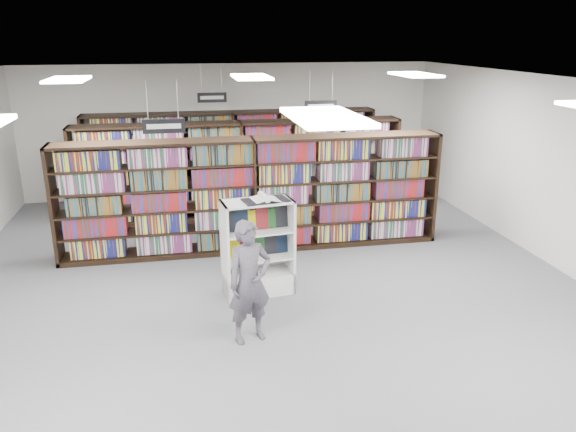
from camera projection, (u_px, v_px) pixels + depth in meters
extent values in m
plane|color=#4E4E53|center=(272.00, 294.00, 8.74)|extent=(12.00, 12.00, 0.00)
cube|color=white|center=(270.00, 84.00, 7.76)|extent=(10.00, 12.00, 0.10)
cube|color=silver|center=(231.00, 130.00, 13.85)|extent=(10.00, 0.10, 3.20)
cube|color=silver|center=(573.00, 179.00, 9.17)|extent=(0.10, 12.00, 3.20)
cube|color=black|center=(254.00, 195.00, 10.29)|extent=(7.00, 0.60, 2.10)
cube|color=maroon|center=(254.00, 195.00, 10.29)|extent=(6.88, 0.42, 1.98)
cube|color=black|center=(241.00, 170.00, 12.15)|extent=(7.00, 0.60, 2.10)
cube|color=maroon|center=(241.00, 170.00, 12.15)|extent=(6.88, 0.42, 1.98)
cube|color=black|center=(233.00, 155.00, 13.74)|extent=(7.00, 0.60, 2.10)
cube|color=maroon|center=(233.00, 155.00, 13.74)|extent=(6.88, 0.42, 1.98)
cylinder|color=#B2B2B7|center=(147.00, 100.00, 8.46)|extent=(0.01, 0.01, 0.58)
cylinder|color=#B2B2B7|center=(177.00, 100.00, 8.55)|extent=(0.01, 0.01, 0.58)
cube|color=black|center=(164.00, 126.00, 8.63)|extent=(0.65, 0.02, 0.22)
cube|color=silver|center=(164.00, 126.00, 8.62)|extent=(0.52, 0.00, 0.08)
cylinder|color=#B2B2B7|center=(310.00, 86.00, 10.88)|extent=(0.01, 0.01, 0.58)
cylinder|color=#B2B2B7|center=(332.00, 85.00, 10.96)|extent=(0.01, 0.01, 0.58)
cube|color=black|center=(321.00, 106.00, 11.04)|extent=(0.65, 0.02, 0.22)
cube|color=silver|center=(321.00, 106.00, 11.03)|extent=(0.52, 0.00, 0.08)
cylinder|color=#B2B2B7|center=(201.00, 79.00, 12.38)|extent=(0.01, 0.01, 0.58)
cylinder|color=#B2B2B7|center=(222.00, 79.00, 12.46)|extent=(0.01, 0.01, 0.58)
cube|color=black|center=(212.00, 98.00, 12.54)|extent=(0.65, 0.02, 0.22)
cube|color=silver|center=(212.00, 98.00, 12.53)|extent=(0.52, 0.00, 0.08)
cube|color=white|center=(325.00, 117.00, 4.97)|extent=(0.60, 1.20, 0.04)
cube|color=white|center=(68.00, 80.00, 9.09)|extent=(0.60, 1.20, 0.04)
cube|color=white|center=(251.00, 77.00, 9.64)|extent=(0.60, 1.20, 0.04)
cube|color=white|center=(415.00, 75.00, 10.19)|extent=(0.60, 1.20, 0.04)
cube|color=white|center=(258.00, 282.00, 8.78)|extent=(1.12, 0.66, 0.32)
cube|color=white|center=(225.00, 251.00, 8.44)|extent=(0.11, 0.53, 1.49)
cube|color=white|center=(290.00, 244.00, 8.75)|extent=(0.11, 0.53, 1.49)
cube|color=white|center=(254.00, 242.00, 8.82)|extent=(1.06, 0.16, 1.49)
cube|color=white|center=(257.00, 202.00, 8.37)|extent=(1.12, 0.66, 0.03)
cube|color=white|center=(258.00, 257.00, 8.65)|extent=(1.04, 0.61, 0.02)
cube|color=white|center=(258.00, 231.00, 8.51)|extent=(1.04, 0.61, 0.02)
cube|color=black|center=(230.00, 222.00, 8.38)|extent=(0.22, 0.10, 0.32)
cube|color=black|center=(241.00, 221.00, 8.43)|extent=(0.22, 0.10, 0.32)
cube|color=#E1C807|center=(251.00, 220.00, 8.48)|extent=(0.22, 0.10, 0.32)
cube|color=maroon|center=(262.00, 219.00, 8.53)|extent=(0.22, 0.10, 0.32)
cube|color=#17491B|center=(272.00, 218.00, 8.58)|extent=(0.22, 0.10, 0.32)
cube|color=black|center=(282.00, 217.00, 8.63)|extent=(0.22, 0.10, 0.32)
cube|color=#E1C807|center=(232.00, 249.00, 8.52)|extent=(0.24, 0.09, 0.30)
cube|color=maroon|center=(245.00, 248.00, 8.58)|extent=(0.24, 0.09, 0.30)
cube|color=#17491B|center=(257.00, 246.00, 8.64)|extent=(0.24, 0.09, 0.30)
cube|color=black|center=(269.00, 245.00, 8.70)|extent=(0.24, 0.09, 0.30)
cube|color=black|center=(281.00, 243.00, 8.76)|extent=(0.24, 0.09, 0.30)
cube|color=black|center=(266.00, 200.00, 8.36)|extent=(0.73, 0.50, 0.02)
cube|color=white|center=(255.00, 200.00, 8.33)|extent=(0.36, 0.41, 0.06)
cube|color=white|center=(276.00, 199.00, 8.39)|extent=(0.36, 0.41, 0.08)
cylinder|color=white|center=(264.00, 197.00, 8.34)|extent=(0.16, 0.36, 0.10)
imported|color=#524D58|center=(250.00, 282.00, 7.21)|extent=(0.70, 0.57, 1.65)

